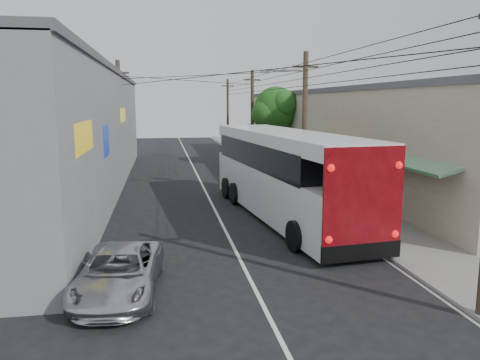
# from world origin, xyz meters

# --- Properties ---
(ground) EXTENTS (120.00, 120.00, 0.00)m
(ground) POSITION_xyz_m (0.00, 0.00, 0.00)
(ground) COLOR black
(ground) RESTS_ON ground
(sidewalk) EXTENTS (3.00, 80.00, 0.12)m
(sidewalk) POSITION_xyz_m (6.50, 20.00, 0.06)
(sidewalk) COLOR slate
(sidewalk) RESTS_ON ground
(building_right) EXTENTS (7.09, 40.00, 6.25)m
(building_right) POSITION_xyz_m (10.99, 22.00, 3.15)
(building_right) COLOR #B7AD91
(building_right) RESTS_ON ground
(building_left) EXTENTS (7.20, 36.00, 7.25)m
(building_left) POSITION_xyz_m (-8.50, 18.00, 3.65)
(building_left) COLOR gray
(building_left) RESTS_ON ground
(utility_poles) EXTENTS (11.80, 45.28, 8.00)m
(utility_poles) POSITION_xyz_m (3.13, 20.33, 4.13)
(utility_poles) COLOR #473828
(utility_poles) RESTS_ON ground
(street_tree) EXTENTS (4.40, 4.00, 6.60)m
(street_tree) POSITION_xyz_m (6.87, 26.02, 4.67)
(street_tree) COLOR #3F2B19
(street_tree) RESTS_ON ground
(coach_bus) EXTENTS (4.43, 14.12, 4.00)m
(coach_bus) POSITION_xyz_m (2.99, 8.93, 2.07)
(coach_bus) COLOR white
(coach_bus) RESTS_ON ground
(jeepney) EXTENTS (2.54, 4.81, 1.29)m
(jeepney) POSITION_xyz_m (-3.80, 1.00, 0.65)
(jeepney) COLOR silver
(jeepney) RESTS_ON ground
(parked_suv) EXTENTS (2.32, 5.28, 1.51)m
(parked_suv) POSITION_xyz_m (3.80, 14.68, 0.75)
(parked_suv) COLOR #97979E
(parked_suv) RESTS_ON ground
(parked_car_mid) EXTENTS (2.24, 4.53, 1.48)m
(parked_car_mid) POSITION_xyz_m (4.60, 23.11, 0.74)
(parked_car_mid) COLOR #29282E
(parked_car_mid) RESTS_ON ground
(parked_car_far) EXTENTS (2.20, 5.07, 1.62)m
(parked_car_far) POSITION_xyz_m (4.60, 29.71, 0.81)
(parked_car_far) COLOR black
(parked_car_far) RESTS_ON ground
(pedestrian_near) EXTENTS (0.75, 0.64, 1.76)m
(pedestrian_near) POSITION_xyz_m (7.60, 13.08, 1.00)
(pedestrian_near) COLOR pink
(pedestrian_near) RESTS_ON sidewalk
(pedestrian_far) EXTENTS (1.01, 0.88, 1.76)m
(pedestrian_far) POSITION_xyz_m (7.40, 13.08, 1.00)
(pedestrian_far) COLOR #7B8CB3
(pedestrian_far) RESTS_ON sidewalk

